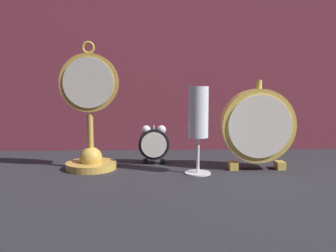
{
  "coord_description": "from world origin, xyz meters",
  "views": [
    {
      "loc": [
        -0.03,
        -0.8,
        0.21
      ],
      "look_at": [
        0.0,
        0.08,
        0.1
      ],
      "focal_mm": 40.0,
      "sensor_mm": 36.0,
      "label": 1
    }
  ],
  "objects_px": {
    "pocket_watch_on_stand": "(90,123)",
    "champagne_flute": "(198,119)",
    "mantel_clock_silver": "(258,126)",
    "alarm_clock_twin_bell": "(154,143)"
  },
  "relations": [
    {
      "from": "mantel_clock_silver",
      "to": "alarm_clock_twin_bell",
      "type": "bearing_deg",
      "value": 164.06
    },
    {
      "from": "pocket_watch_on_stand",
      "to": "champagne_flute",
      "type": "distance_m",
      "value": 0.25
    },
    {
      "from": "pocket_watch_on_stand",
      "to": "mantel_clock_silver",
      "type": "relative_size",
      "value": 1.42
    },
    {
      "from": "alarm_clock_twin_bell",
      "to": "pocket_watch_on_stand",
      "type": "bearing_deg",
      "value": -160.22
    },
    {
      "from": "mantel_clock_silver",
      "to": "champagne_flute",
      "type": "bearing_deg",
      "value": -165.32
    },
    {
      "from": "mantel_clock_silver",
      "to": "pocket_watch_on_stand",
      "type": "bearing_deg",
      "value": 177.68
    },
    {
      "from": "alarm_clock_twin_bell",
      "to": "mantel_clock_silver",
      "type": "bearing_deg",
      "value": -15.94
    },
    {
      "from": "mantel_clock_silver",
      "to": "champagne_flute",
      "type": "distance_m",
      "value": 0.15
    },
    {
      "from": "alarm_clock_twin_bell",
      "to": "champagne_flute",
      "type": "height_order",
      "value": "champagne_flute"
    },
    {
      "from": "alarm_clock_twin_bell",
      "to": "mantel_clock_silver",
      "type": "xyz_separation_m",
      "value": [
        0.24,
        -0.07,
        0.05
      ]
    }
  ]
}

